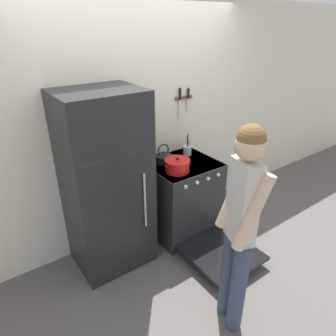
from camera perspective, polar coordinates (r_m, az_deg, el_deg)
The scene contains 9 objects.
ground_plane at distance 3.88m, azimuth -4.30°, elevation -10.46°, with size 14.00×14.00×0.00m, color #5B5654.
wall_back at distance 3.31m, azimuth -5.30°, elevation 7.87°, with size 10.00×0.06×2.55m.
refrigerator at distance 2.94m, azimuth -11.62°, elevation -3.04°, with size 0.75×0.64×1.80m.
stove_range at distance 3.51m, azimuth 2.91°, elevation -5.90°, with size 0.75×1.39×0.90m.
dutch_oven_pot at distance 3.10m, azimuth 1.79°, elevation 0.49°, with size 0.31×0.27×0.16m.
tea_kettle at distance 3.31m, azimuth -0.86°, elevation 2.07°, with size 0.24×0.19×0.22m.
utensil_jar at distance 3.51m, azimuth 3.70°, elevation 3.44°, with size 0.10×0.10×0.26m.
person at distance 2.25m, azimuth 13.60°, elevation -10.27°, with size 0.36×0.41×1.74m.
wall_knife_strip at distance 3.51m, azimuth 3.00°, elevation 13.21°, with size 0.24×0.03×0.34m.
Camera 1 is at (-1.58, -2.70, 2.30)m, focal length 32.00 mm.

